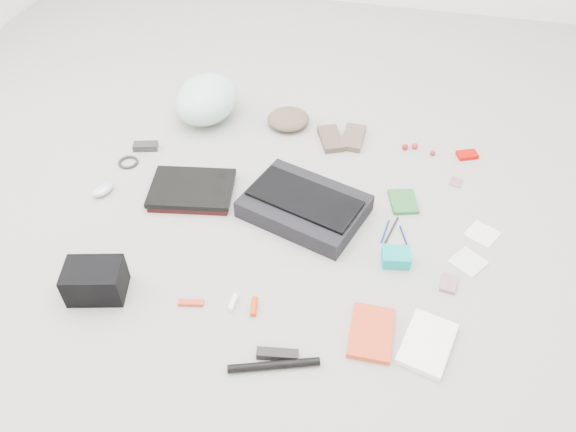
% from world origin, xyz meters
% --- Properties ---
extents(ground_plane, '(4.00, 4.00, 0.00)m').
position_xyz_m(ground_plane, '(0.00, 0.00, 0.00)').
color(ground_plane, gray).
extents(messenger_bag, '(0.51, 0.43, 0.07)m').
position_xyz_m(messenger_bag, '(0.05, 0.08, 0.04)').
color(messenger_bag, black).
rests_on(messenger_bag, ground_plane).
extents(bag_flap, '(0.45, 0.31, 0.01)m').
position_xyz_m(bag_flap, '(0.05, 0.08, 0.08)').
color(bag_flap, black).
rests_on(bag_flap, messenger_bag).
extents(laptop_sleeve, '(0.34, 0.28, 0.02)m').
position_xyz_m(laptop_sleeve, '(-0.41, 0.08, 0.01)').
color(laptop_sleeve, black).
rests_on(laptop_sleeve, ground_plane).
extents(laptop, '(0.36, 0.29, 0.02)m').
position_xyz_m(laptop, '(-0.41, 0.08, 0.03)').
color(laptop, black).
rests_on(laptop, laptop_sleeve).
extents(bike_helmet, '(0.32, 0.37, 0.20)m').
position_xyz_m(bike_helmet, '(-0.52, 0.60, 0.10)').
color(bike_helmet, silver).
rests_on(bike_helmet, ground_plane).
extents(beanie, '(0.24, 0.24, 0.07)m').
position_xyz_m(beanie, '(-0.15, 0.63, 0.03)').
color(beanie, brown).
rests_on(beanie, ground_plane).
extents(mitten_left, '(0.15, 0.20, 0.03)m').
position_xyz_m(mitten_left, '(0.06, 0.56, 0.01)').
color(mitten_left, brown).
rests_on(mitten_left, ground_plane).
extents(mitten_right, '(0.09, 0.18, 0.03)m').
position_xyz_m(mitten_right, '(0.16, 0.59, 0.01)').
color(mitten_right, brown).
rests_on(mitten_right, ground_plane).
extents(power_brick, '(0.11, 0.07, 0.03)m').
position_xyz_m(power_brick, '(-0.71, 0.31, 0.01)').
color(power_brick, black).
rests_on(power_brick, ground_plane).
extents(cable_coil, '(0.10, 0.10, 0.01)m').
position_xyz_m(cable_coil, '(-0.74, 0.20, 0.01)').
color(cable_coil, black).
rests_on(cable_coil, ground_plane).
extents(mouse, '(0.09, 0.11, 0.04)m').
position_xyz_m(mouse, '(-0.76, 0.01, 0.02)').
color(mouse, '#B7B8C6').
rests_on(mouse, ground_plane).
extents(camera_bag, '(0.21, 0.17, 0.12)m').
position_xyz_m(camera_bag, '(-0.55, -0.45, 0.06)').
color(camera_bag, black).
rests_on(camera_bag, ground_plane).
extents(multitool, '(0.09, 0.04, 0.01)m').
position_xyz_m(multitool, '(-0.23, -0.43, 0.01)').
color(multitool, red).
rests_on(multitool, ground_plane).
extents(toiletry_tube_white, '(0.02, 0.06, 0.02)m').
position_xyz_m(toiletry_tube_white, '(-0.09, -0.40, 0.01)').
color(toiletry_tube_white, white).
rests_on(toiletry_tube_white, ground_plane).
extents(toiletry_tube_orange, '(0.03, 0.07, 0.02)m').
position_xyz_m(toiletry_tube_orange, '(-0.02, -0.40, 0.01)').
color(toiletry_tube_orange, '#DE3601').
rests_on(toiletry_tube_orange, ground_plane).
extents(u_lock, '(0.13, 0.05, 0.03)m').
position_xyz_m(u_lock, '(0.10, -0.55, 0.01)').
color(u_lock, black).
rests_on(u_lock, ground_plane).
extents(bike_pump, '(0.27, 0.11, 0.03)m').
position_xyz_m(bike_pump, '(0.10, -0.59, 0.01)').
color(bike_pump, black).
rests_on(bike_pump, ground_plane).
extents(book_red, '(0.14, 0.20, 0.02)m').
position_xyz_m(book_red, '(0.37, -0.41, 0.01)').
color(book_red, '#F04421').
rests_on(book_red, ground_plane).
extents(book_white, '(0.19, 0.24, 0.02)m').
position_xyz_m(book_white, '(0.54, -0.41, 0.01)').
color(book_white, white).
rests_on(book_white, ground_plane).
extents(notepad, '(0.13, 0.16, 0.02)m').
position_xyz_m(notepad, '(0.41, 0.22, 0.01)').
color(notepad, '#245C2B').
rests_on(notepad, ground_plane).
extents(pen_blue, '(0.02, 0.12, 0.01)m').
position_xyz_m(pen_blue, '(0.36, 0.05, 0.00)').
color(pen_blue, navy).
rests_on(pen_blue, ground_plane).
extents(pen_black, '(0.04, 0.14, 0.01)m').
position_xyz_m(pen_black, '(0.38, 0.06, 0.00)').
color(pen_black, black).
rests_on(pen_black, ground_plane).
extents(pen_navy, '(0.05, 0.11, 0.01)m').
position_xyz_m(pen_navy, '(0.43, 0.03, 0.00)').
color(pen_navy, navy).
rests_on(pen_navy, ground_plane).
extents(accordion_wallet, '(0.11, 0.09, 0.05)m').
position_xyz_m(accordion_wallet, '(0.41, -0.09, 0.02)').
color(accordion_wallet, '#06A6A8').
rests_on(accordion_wallet, ground_plane).
extents(card_deck, '(0.06, 0.08, 0.01)m').
position_xyz_m(card_deck, '(0.60, -0.15, 0.01)').
color(card_deck, '#9E6B7E').
rests_on(card_deck, ground_plane).
extents(napkin_top, '(0.14, 0.14, 0.01)m').
position_xyz_m(napkin_top, '(0.71, 0.12, 0.00)').
color(napkin_top, white).
rests_on(napkin_top, ground_plane).
extents(napkin_bottom, '(0.15, 0.15, 0.01)m').
position_xyz_m(napkin_bottom, '(0.66, -0.03, 0.00)').
color(napkin_bottom, silver).
rests_on(napkin_bottom, ground_plane).
extents(lollipop_a, '(0.03, 0.03, 0.03)m').
position_xyz_m(lollipop_a, '(0.39, 0.57, 0.01)').
color(lollipop_a, '#B01212').
rests_on(lollipop_a, ground_plane).
extents(lollipop_b, '(0.04, 0.04, 0.03)m').
position_xyz_m(lollipop_b, '(0.43, 0.59, 0.01)').
color(lollipop_b, red).
rests_on(lollipop_b, ground_plane).
extents(lollipop_c, '(0.03, 0.03, 0.02)m').
position_xyz_m(lollipop_c, '(0.51, 0.56, 0.01)').
color(lollipop_c, maroon).
rests_on(lollipop_c, ground_plane).
extents(altoids_tin, '(0.10, 0.08, 0.02)m').
position_xyz_m(altoids_tin, '(0.65, 0.58, 0.01)').
color(altoids_tin, '#BA0700').
rests_on(altoids_tin, ground_plane).
extents(stamp_sheet, '(0.06, 0.07, 0.00)m').
position_xyz_m(stamp_sheet, '(0.61, 0.40, 0.00)').
color(stamp_sheet, '#966280').
rests_on(stamp_sheet, ground_plane).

